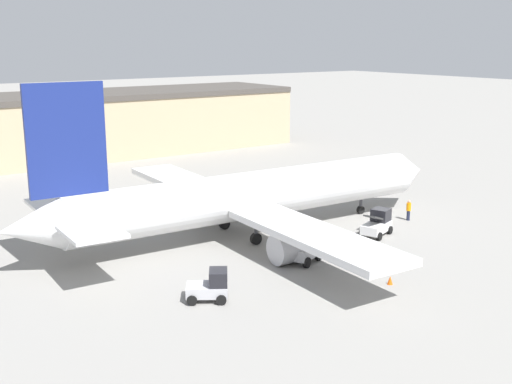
{
  "coord_description": "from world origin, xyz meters",
  "views": [
    {
      "loc": [
        -28.46,
        -40.67,
        15.26
      ],
      "look_at": [
        0.0,
        0.0,
        3.44
      ],
      "focal_mm": 45.0,
      "sensor_mm": 36.0,
      "label": 1
    }
  ],
  "objects": [
    {
      "name": "ground_plane",
      "position": [
        0.0,
        0.0,
        0.0
      ],
      "size": [
        400.0,
        400.0,
        0.0
      ],
      "primitive_type": "plane",
      "color": "gray"
    },
    {
      "name": "airplane",
      "position": [
        -1.07,
        0.04,
        3.21
      ],
      "size": [
        38.23,
        34.64,
        12.6
      ],
      "rotation": [
        0.0,
        0.0,
        -0.04
      ],
      "color": "silver",
      "rests_on": "ground_plane"
    },
    {
      "name": "terminal_building",
      "position": [
        -9.17,
        42.53,
        4.21
      ],
      "size": [
        80.39,
        14.54,
        8.41
      ],
      "color": "tan",
      "rests_on": "ground_plane"
    },
    {
      "name": "ground_crew_worker",
      "position": [
        13.02,
        -4.41,
        0.97
      ],
      "size": [
        0.4,
        0.4,
        1.81
      ],
      "rotation": [
        0.0,
        0.0,
        4.86
      ],
      "color": "#1E2338",
      "rests_on": "ground_plane"
    },
    {
      "name": "pushback_tug",
      "position": [
        -10.01,
        -9.56,
        0.86
      ],
      "size": [
        2.99,
        2.86,
        1.87
      ],
      "rotation": [
        0.0,
        0.0,
        -0.57
      ],
      "color": "#B2B2B7",
      "rests_on": "ground_plane"
    },
    {
      "name": "safety_cone_near",
      "position": [
        0.67,
        -14.01,
        0.28
      ],
      "size": [
        0.36,
        0.36,
        0.55
      ],
      "color": "#EF590F",
      "rests_on": "ground_plane"
    },
    {
      "name": "baggage_tug",
      "position": [
        -1.02,
        -7.49,
        1.03
      ],
      "size": [
        2.97,
        2.55,
        2.32
      ],
      "rotation": [
        0.0,
        0.0,
        0.39
      ],
      "color": "#B2B2B7",
      "rests_on": "ground_plane"
    },
    {
      "name": "belt_loader_truck",
      "position": [
        7.73,
        -5.91,
        0.96
      ],
      "size": [
        3.3,
        2.6,
        2.04
      ],
      "rotation": [
        0.0,
        0.0,
        0.36
      ],
      "color": "silver",
      "rests_on": "ground_plane"
    }
  ]
}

